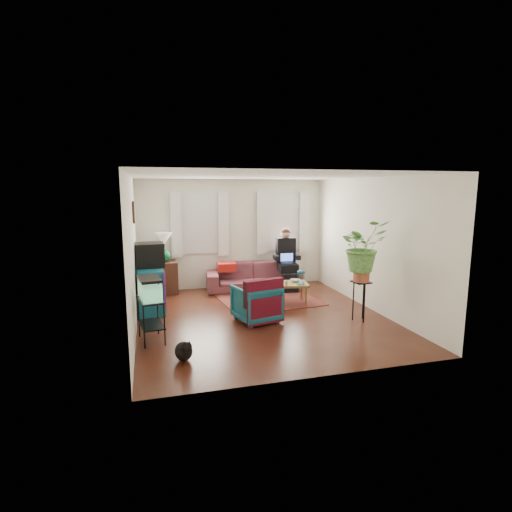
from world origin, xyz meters
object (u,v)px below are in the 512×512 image
object	(u,v)px
plant_stand	(360,301)
coffee_table	(282,293)
aquarium_stand	(151,320)
dresser	(150,290)
armchair	(256,301)
sofa	(254,272)
side_table	(165,278)

from	to	relation	value
plant_stand	coffee_table	bearing A→B (deg)	124.53
aquarium_stand	plant_stand	distance (m)	3.68
dresser	aquarium_stand	distance (m)	1.61
plant_stand	dresser	bearing A→B (deg)	156.66
aquarium_stand	coffee_table	bearing A→B (deg)	19.64
coffee_table	aquarium_stand	bearing A→B (deg)	-141.10
aquarium_stand	armchair	size ratio (longest dim) A/B	0.92
sofa	dresser	size ratio (longest dim) A/B	2.28
coffee_table	plant_stand	xyz separation A→B (m)	(0.99, -1.44, 0.15)
aquarium_stand	plant_stand	bearing A→B (deg)	-8.60
dresser	armchair	distance (m)	2.15
side_table	plant_stand	distance (m)	4.41
armchair	coffee_table	bearing A→B (deg)	-144.39
coffee_table	plant_stand	bearing A→B (deg)	-45.25
sofa	dresser	bearing A→B (deg)	-148.48
side_table	plant_stand	bearing A→B (deg)	-41.04
armchair	coffee_table	size ratio (longest dim) A/B	0.71
side_table	dresser	size ratio (longest dim) A/B	0.76
side_table	aquarium_stand	size ratio (longest dim) A/B	1.09
aquarium_stand	plant_stand	world-z (taller)	plant_stand
dresser	plant_stand	bearing A→B (deg)	-25.50
armchair	plant_stand	distance (m)	1.89
armchair	coffee_table	xyz separation A→B (m)	(0.84, 0.97, -0.15)
armchair	coffee_table	distance (m)	1.29
aquarium_stand	coffee_table	xyz separation A→B (m)	(2.69, 1.47, -0.12)
side_table	armchair	distance (m)	2.85
coffee_table	dresser	bearing A→B (deg)	-172.81
side_table	coffee_table	size ratio (longest dim) A/B	0.71
sofa	dresser	world-z (taller)	dresser
coffee_table	plant_stand	distance (m)	1.76
aquarium_stand	coffee_table	world-z (taller)	aquarium_stand
side_table	aquarium_stand	distance (m)	2.95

